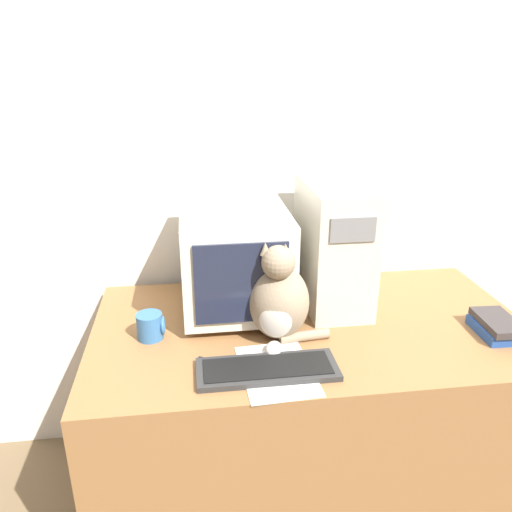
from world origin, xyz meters
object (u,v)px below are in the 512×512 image
(cat, at_px, (279,300))
(pen, at_px, (218,361))
(computer_tower, at_px, (333,245))
(book_stack, at_px, (497,326))
(keyboard, at_px, (267,369))
(mug, at_px, (151,326))
(crt_monitor, at_px, (235,260))

(cat, height_order, pen, cat)
(computer_tower, xyz_separation_m, book_stack, (0.49, -0.32, -0.20))
(keyboard, xyz_separation_m, mug, (-0.35, 0.25, 0.03))
(crt_monitor, xyz_separation_m, keyboard, (0.05, -0.42, -0.18))
(book_stack, height_order, pen, book_stack)
(computer_tower, bearing_deg, keyboard, -125.69)
(computer_tower, distance_m, pen, 0.63)
(pen, bearing_deg, mug, 140.07)
(mug, bearing_deg, cat, -6.70)
(crt_monitor, relative_size, pen, 3.66)
(book_stack, bearing_deg, crt_monitor, 160.42)
(pen, bearing_deg, book_stack, 2.87)
(keyboard, bearing_deg, book_stack, 8.24)
(cat, distance_m, book_stack, 0.75)
(computer_tower, distance_m, book_stack, 0.62)
(computer_tower, distance_m, mug, 0.72)
(pen, xyz_separation_m, mug, (-0.21, 0.18, 0.04))
(cat, xyz_separation_m, book_stack, (0.74, -0.08, -0.11))
(crt_monitor, bearing_deg, computer_tower, 2.32)
(pen, bearing_deg, keyboard, -25.92)
(crt_monitor, height_order, cat, crt_monitor)
(crt_monitor, distance_m, book_stack, 0.92)
(crt_monitor, xyz_separation_m, cat, (0.12, -0.22, -0.06))
(book_stack, height_order, mug, mug)
(keyboard, relative_size, pen, 3.48)
(computer_tower, distance_m, keyboard, 0.58)
(computer_tower, relative_size, book_stack, 2.38)
(keyboard, bearing_deg, pen, 154.08)
(book_stack, bearing_deg, mug, 173.59)
(computer_tower, relative_size, keyboard, 1.09)
(crt_monitor, bearing_deg, book_stack, -19.58)
(cat, bearing_deg, book_stack, 11.16)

